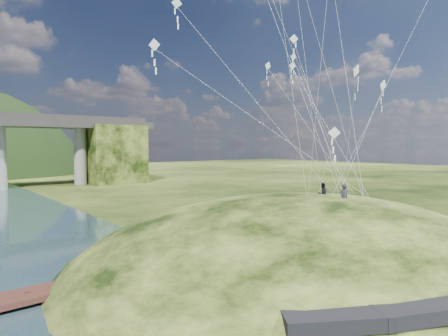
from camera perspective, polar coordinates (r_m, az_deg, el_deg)
ground at (r=23.82m, az=1.37°, el=-18.13°), size 320.00×320.00×0.00m
grass_hill at (r=30.94m, az=10.88°, el=-15.99°), size 36.00×32.00×13.00m
wooden_dock at (r=25.41m, az=-26.24°, el=-16.07°), size 13.41×2.71×0.95m
kite_flyers at (r=31.07m, az=15.02°, el=-2.11°), size 1.49×3.11×1.97m
kite_swarm at (r=31.61m, az=9.27°, el=22.60°), size 19.24×17.85×19.67m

